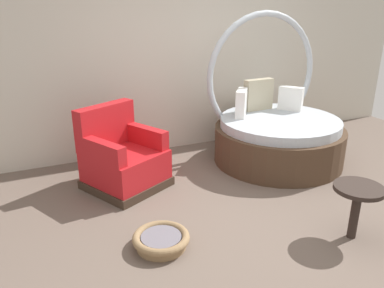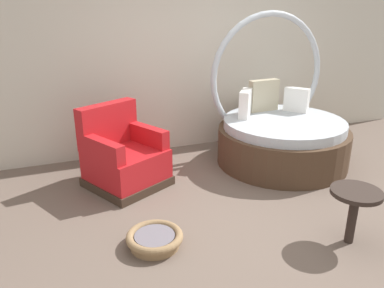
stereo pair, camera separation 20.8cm
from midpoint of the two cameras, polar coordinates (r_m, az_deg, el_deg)
ground_plane at (r=4.05m, az=7.29°, el=-10.30°), size 8.00×8.00×0.02m
back_wall at (r=5.48m, az=-4.00°, el=13.28°), size 8.00×0.12×2.73m
round_daybed at (r=5.27m, az=11.30°, el=1.84°), size 1.71×1.71×1.94m
red_armchair at (r=4.53m, az=-11.65°, el=-2.28°), size 1.07×1.07×0.94m
pet_basket at (r=3.51m, az=-6.36°, el=-14.02°), size 0.51×0.51×0.13m
side_table at (r=3.70m, az=21.98°, el=-7.21°), size 0.44×0.44×0.52m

